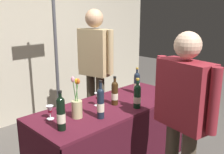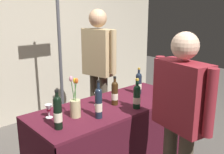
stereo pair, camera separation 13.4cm
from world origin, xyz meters
name	(u,v)px [view 1 (the left image)]	position (x,y,z in m)	size (l,w,h in m)	color
back_partition	(22,45)	(0.00, 1.99, 1.22)	(5.58, 0.12, 2.43)	#B2A893
tasting_table	(112,125)	(0.00, 0.00, 0.53)	(1.77, 0.71, 0.77)	#4C1423
featured_wine_bottle	(115,93)	(0.02, -0.02, 0.90)	(0.07, 0.07, 0.31)	#38230F
display_bottle_0	(101,103)	(-0.32, -0.18, 0.92)	(0.07, 0.07, 0.36)	#192333
display_bottle_1	(61,113)	(-0.72, -0.13, 0.92)	(0.07, 0.07, 0.34)	black
display_bottle_2	(137,96)	(0.11, -0.25, 0.90)	(0.07, 0.07, 0.31)	black
display_bottle_3	(137,83)	(0.48, 0.06, 0.90)	(0.07, 0.07, 0.32)	#192333
wine_glass_near_vendor	(50,110)	(-0.67, 0.13, 0.86)	(0.07, 0.07, 0.13)	silver
wine_glass_mid	(97,97)	(-0.13, 0.09, 0.87)	(0.07, 0.07, 0.14)	silver
flower_vase	(77,106)	(-0.47, -0.02, 0.88)	(0.10, 0.10, 0.40)	tan
vendor_presenter	(95,61)	(0.45, 0.78, 1.07)	(0.29, 0.58, 1.76)	#4C4233
taster_foreground_right	(183,108)	(0.03, -0.82, 0.95)	(0.30, 0.63, 1.58)	#4C4233
booth_signpost	(55,37)	(0.05, 1.11, 1.40)	(0.54, 0.04, 2.26)	#47474C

